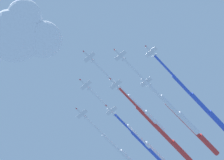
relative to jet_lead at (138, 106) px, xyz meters
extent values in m
cylinder|color=silver|center=(-38.50, -26.49, 0.03)|extent=(8.09, 6.14, 1.22)
cone|color=red|center=(-42.65, -29.38, 0.03)|extent=(1.73, 1.70, 1.16)
cylinder|color=black|center=(-34.60, -23.78, 0.03)|extent=(1.02, 1.10, 0.92)
ellipsoid|color=black|center=(-40.10, -27.67, 0.49)|extent=(2.04, 1.77, 0.77)
cube|color=silver|center=(-38.06, -26.18, -0.02)|extent=(6.99, 8.40, 1.14)
cube|color=red|center=(-35.88, -29.32, -0.41)|extent=(2.29, 1.89, 0.18)
cube|color=red|center=(-40.24, -23.05, 0.50)|extent=(2.29, 1.89, 0.18)
cube|color=silver|center=(-35.40, -24.33, 0.03)|extent=(2.72, 3.25, 0.48)
cube|color=red|center=(-35.34, -24.43, 0.97)|extent=(1.35, 1.08, 1.90)
cylinder|color=white|center=(-27.63, -18.93, 0.03)|extent=(16.35, 12.03, 1.56)
cylinder|color=white|center=(-14.36, -9.34, 0.06)|extent=(16.80, 12.67, 2.33)
cylinder|color=white|center=(-0.68, -0.33, 0.01)|extent=(17.24, 13.31, 3.11)
cylinder|color=white|center=(13.02, 8.66, -0.04)|extent=(17.68, 13.95, 3.89)
cylinder|color=silver|center=(-19.58, -32.12, -1.74)|extent=(8.14, 6.06, 1.22)
cone|color=red|center=(-23.76, -34.95, -1.74)|extent=(1.73, 1.69, 1.16)
cylinder|color=black|center=(-15.65, -29.45, -1.74)|extent=(1.01, 1.09, 0.92)
ellipsoid|color=black|center=(-21.19, -33.27, -1.28)|extent=(2.04, 1.76, 0.76)
cube|color=silver|center=(-19.14, -31.81, -1.79)|extent=(6.92, 8.44, 1.12)
cube|color=red|center=(-16.99, -34.98, -2.17)|extent=(2.30, 1.88, 0.18)
cube|color=red|center=(-21.28, -28.65, -1.27)|extent=(2.30, 1.88, 0.18)
cube|color=silver|center=(-16.45, -30.00, -1.74)|extent=(2.70, 3.26, 0.47)
cube|color=red|center=(-16.39, -30.09, -0.80)|extent=(1.35, 1.07, 1.90)
cylinder|color=white|center=(-8.21, -24.42, -1.74)|extent=(17.41, 12.49, 1.55)
cylinder|color=white|center=(6.01, -14.43, -1.71)|extent=(17.85, 13.13, 2.33)
cylinder|color=white|center=(20.62, -5.02, -1.75)|extent=(18.28, 13.78, 3.11)
cylinder|color=white|center=(35.25, 4.36, -1.81)|extent=(18.72, 14.42, 3.88)
cylinder|color=silver|center=(-37.17, -6.80, 1.59)|extent=(8.05, 6.16, 1.20)
cone|color=red|center=(-41.30, -9.70, 1.59)|extent=(1.72, 1.68, 1.14)
cylinder|color=black|center=(-33.28, -4.07, 1.59)|extent=(1.01, 1.08, 0.90)
ellipsoid|color=black|center=(-38.76, -7.97, 2.06)|extent=(2.03, 1.77, 0.75)
cube|color=silver|center=(-36.73, -6.48, 1.54)|extent=(7.02, 8.40, 0.95)
cube|color=red|center=(-34.52, -9.63, 1.24)|extent=(2.29, 1.90, 0.17)
cube|color=red|center=(-38.93, -3.36, 1.99)|extent=(2.29, 1.90, 0.17)
cube|color=silver|center=(-34.07, -4.63, 1.59)|extent=(2.74, 3.25, 0.41)
cube|color=red|center=(-34.02, -4.70, 2.54)|extent=(1.32, 1.05, 1.90)
cylinder|color=white|center=(-25.46, 1.43, 1.59)|extent=(18.30, 13.49, 1.53)
cylinder|color=white|center=(-10.48, 12.32, 1.62)|extent=(18.74, 14.12, 2.29)
cylinder|color=white|center=(4.91, 22.63, 1.58)|extent=(19.18, 14.75, 3.06)
cylinder|color=white|center=(20.31, 32.92, 1.54)|extent=(19.62, 15.37, 3.82)
cylinder|color=silver|center=(-18.25, -12.43, -1.41)|extent=(8.02, 6.21, 1.19)
cone|color=red|center=(-22.36, -15.36, -1.41)|extent=(1.72, 1.68, 1.13)
cylinder|color=black|center=(-14.38, -9.66, -1.41)|extent=(1.01, 1.08, 0.89)
ellipsoid|color=black|center=(-19.83, -13.61, -0.95)|extent=(2.02, 1.77, 0.74)
cube|color=silver|center=(-17.81, -12.11, -1.46)|extent=(7.07, 8.39, 0.88)
cube|color=red|center=(-15.58, -15.23, -1.74)|extent=(2.28, 1.91, 0.16)
cube|color=red|center=(-20.04, -8.99, -1.05)|extent=(2.28, 1.91, 0.16)
cube|color=silver|center=(-15.17, -10.23, -1.41)|extent=(2.75, 3.24, 0.38)
cube|color=red|center=(-15.12, -10.30, -0.47)|extent=(1.31, 1.05, 1.90)
cylinder|color=red|center=(-6.91, -4.32, -1.41)|extent=(17.51, 13.13, 1.52)
cylinder|color=red|center=(7.38, 6.26, -1.39)|extent=(17.95, 13.74, 2.28)
cylinder|color=red|center=(22.08, 16.27, -1.42)|extent=(18.40, 14.36, 3.04)
cylinder|color=red|center=(36.79, 26.25, -1.46)|extent=(18.84, 14.98, 3.80)
cylinder|color=silver|center=(-0.66, -37.74, 1.34)|extent=(8.10, 6.06, 1.18)
cone|color=red|center=(-4.83, -40.60, 1.34)|extent=(1.71, 1.66, 1.12)
cylinder|color=black|center=(3.26, -35.06, 1.34)|extent=(1.00, 1.07, 0.89)
ellipsoid|color=black|center=(-2.28, -38.89, 1.80)|extent=(2.03, 1.74, 0.74)
cube|color=silver|center=(-0.22, -37.44, 1.29)|extent=(6.96, 8.44, 0.81)
cube|color=red|center=(1.95, -40.61, 1.05)|extent=(2.30, 1.88, 0.16)
cube|color=red|center=(-2.39, -34.27, 1.66)|extent=(2.30, 1.88, 0.16)
cube|color=silver|center=(2.45, -35.61, 1.34)|extent=(2.71, 3.26, 0.35)
cube|color=red|center=(2.50, -35.67, 2.28)|extent=(1.31, 1.01, 1.90)
cylinder|color=blue|center=(11.02, -29.75, 1.34)|extent=(18.14, 13.08, 1.51)
cylinder|color=blue|center=(25.89, -19.21, 1.36)|extent=(18.57, 13.70, 2.26)
cylinder|color=blue|center=(41.15, -9.26, 1.33)|extent=(18.99, 14.32, 3.01)
cylinder|color=blue|center=(56.43, 0.67, 1.29)|extent=(19.42, 14.94, 3.77)
cylinder|color=silver|center=(-35.83, 12.89, -0.72)|extent=(8.04, 6.16, 1.19)
cone|color=red|center=(-39.96, 9.98, -0.72)|extent=(1.71, 1.67, 1.13)
cylinder|color=black|center=(-31.95, 15.63, -0.72)|extent=(1.01, 1.08, 0.89)
ellipsoid|color=black|center=(-37.43, 11.72, -0.25)|extent=(2.02, 1.76, 0.74)
cube|color=silver|center=(-35.39, 13.21, -0.77)|extent=(7.04, 8.41, 0.87)
cube|color=red|center=(-33.18, 10.07, -1.03)|extent=(2.29, 1.90, 0.16)
cube|color=red|center=(-37.60, 16.34, -0.37)|extent=(2.29, 1.90, 0.16)
cube|color=silver|center=(-32.74, 15.07, -0.72)|extent=(2.74, 3.25, 0.38)
cube|color=red|center=(-32.69, 15.00, 0.23)|extent=(1.31, 1.04, 1.90)
cylinder|color=white|center=(-24.60, 20.81, -0.72)|extent=(17.21, 12.75, 1.52)
cylinder|color=white|center=(-10.57, 31.06, -0.69)|extent=(17.64, 13.37, 2.27)
cylinder|color=white|center=(3.87, 40.74, -0.73)|extent=(18.08, 13.99, 3.03)
cylinder|color=silver|center=(0.67, -18.05, -0.74)|extent=(8.13, 6.09, 1.23)
cone|color=red|center=(-3.50, -20.90, -0.74)|extent=(1.73, 1.70, 1.17)
cylinder|color=black|center=(4.59, -15.37, -0.74)|extent=(1.02, 1.10, 0.92)
ellipsoid|color=black|center=(-0.93, -19.22, -0.27)|extent=(2.04, 1.77, 0.77)
cube|color=silver|center=(1.11, -17.74, -0.79)|extent=(6.94, 8.42, 1.22)
cube|color=red|center=(3.27, -20.90, -1.21)|extent=(2.30, 1.88, 0.19)
cube|color=red|center=(-1.03, -14.60, -0.22)|extent=(2.30, 1.88, 0.19)
cube|color=silver|center=(3.79, -15.92, -0.74)|extent=(2.71, 3.25, 0.51)
cube|color=red|center=(3.86, -16.02, 0.21)|extent=(1.36, 1.09, 1.90)
cylinder|color=red|center=(11.79, -10.46, -0.74)|extent=(16.87, 12.21, 1.57)
cylinder|color=red|center=(25.52, -0.72, -0.70)|extent=(17.31, 12.86, 2.35)
cylinder|color=red|center=(39.65, 8.44, -0.75)|extent=(17.75, 13.51, 3.14)
cylinder|color=red|center=(53.80, 17.57, -0.81)|extent=(18.20, 14.16, 3.92)
cylinder|color=silver|center=(-16.91, 7.27, 0.75)|extent=(8.02, 6.22, 1.21)
cone|color=red|center=(-21.02, 4.33, 0.75)|extent=(1.73, 1.69, 1.15)
cylinder|color=black|center=(-13.05, 10.03, 0.75)|extent=(1.02, 1.09, 0.91)
ellipsoid|color=black|center=(-18.49, 6.07, 1.22)|extent=(2.03, 1.78, 0.76)
cube|color=silver|center=(-16.48, 7.59, 0.71)|extent=(7.07, 8.37, 1.04)
cube|color=red|center=(-14.24, 4.47, 0.36)|extent=(2.28, 1.91, 0.17)
cube|color=red|center=(-18.70, 10.69, 1.19)|extent=(2.28, 1.91, 0.17)
cube|color=silver|center=(-13.84, 9.47, 0.75)|extent=(2.75, 3.24, 0.44)
cube|color=red|center=(-13.78, 9.38, 1.70)|extent=(1.33, 1.08, 1.90)
cylinder|color=blue|center=(-5.65, 15.33, 0.75)|extent=(17.35, 13.03, 1.54)
cylinder|color=blue|center=(8.48, 25.80, 0.79)|extent=(17.80, 13.66, 2.31)
cylinder|color=blue|center=(23.02, 35.71, 0.74)|extent=(18.25, 14.28, 3.08)
sphere|color=white|center=(-86.73, -29.54, 2.26)|extent=(34.22, 34.22, 34.22)
sphere|color=white|center=(-68.76, -30.37, 4.06)|extent=(23.96, 23.96, 23.96)
sphere|color=white|center=(-83.03, -41.98, 5.34)|extent=(22.25, 22.25, 22.25)
sphere|color=white|center=(-86.30, -26.14, 13.95)|extent=(18.82, 18.82, 18.82)
camera|label=1|loc=(-38.40, -96.14, -237.01)|focal=62.34mm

